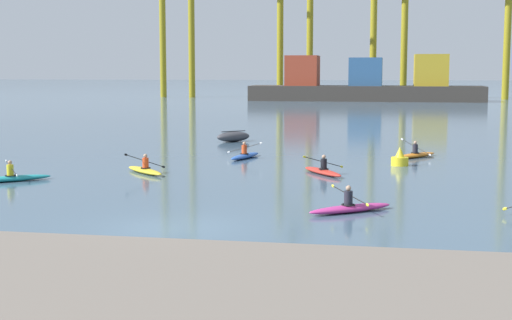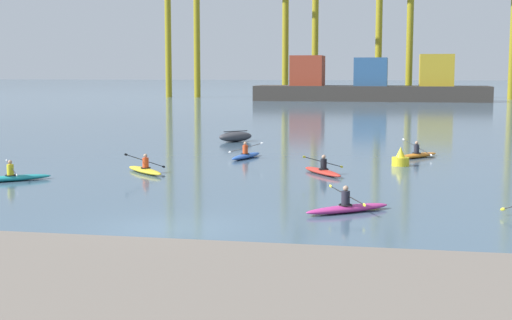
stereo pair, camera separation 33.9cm
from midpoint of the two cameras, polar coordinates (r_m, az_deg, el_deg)
The scene contains 12 objects.
ground_plane at distance 23.30m, azimuth -6.39°, elevation -5.32°, with size 800.00×800.00×0.00m, color #425B70.
container_barge at distance 125.06m, azimuth 8.94°, elevation 5.73°, with size 38.51×8.28×7.67m.
gantry_crane_west_mid at distance 138.59m, azimuth 3.49°, elevation 12.15°, with size 6.75×18.46×38.18m.
gantry_crane_east_mid at distance 136.24m, azimuth 10.75°, elevation 11.94°, with size 6.67×15.39×35.74m.
capsized_dinghy at distance 51.75m, azimuth -1.40°, elevation 1.82°, with size 2.62×2.61×0.76m.
channel_buoy at distance 39.21m, azimuth 11.34°, elevation 0.08°, with size 0.90×0.90×1.00m.
kayak_magenta at distance 26.04m, azimuth 7.46°, elevation -3.65°, with size 3.04×2.58×0.95m.
kayak_teal at distance 34.84m, azimuth -18.01°, elevation -1.27°, with size 2.96×2.68×0.95m.
kayak_blue at distance 41.80m, azimuth -0.55°, elevation 0.37°, with size 2.16×3.44×0.98m.
kayak_red at distance 35.41m, azimuth 5.44°, elevation -0.84°, with size 2.40×3.15×0.97m.
kayak_orange at distance 43.14m, azimuth 12.57°, elevation 0.41°, with size 2.59×3.03×1.06m.
kayak_yellow at distance 36.07m, azimuth -8.31°, elevation -0.74°, with size 2.81×2.85×1.05m.
Camera 2 is at (6.99, -21.70, 4.90)m, focal length 51.81 mm.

